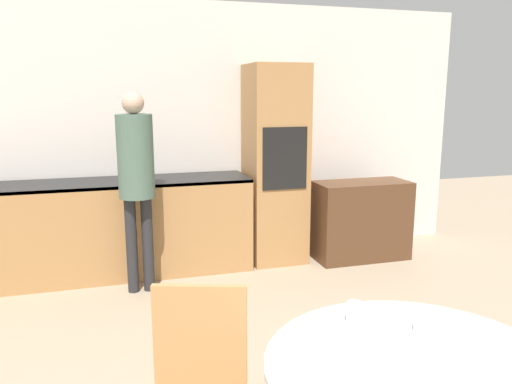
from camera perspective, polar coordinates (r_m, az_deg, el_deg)
The scene contains 8 objects.
wall_back at distance 5.17m, azimuth -7.51°, elevation 6.63°, with size 6.01×0.05×2.60m.
kitchen_counter at distance 4.91m, azimuth -16.33°, elevation -3.87°, with size 2.64×0.60×0.91m.
oven_unit at distance 5.07m, azimuth 2.19°, elevation 3.15°, with size 0.56×0.59×1.99m.
sideboard at distance 5.31m, azimuth 11.91°, elevation -3.18°, with size 0.97×0.45×0.81m.
person_standing at distance 4.31m, azimuth -13.54°, elevation 2.51°, with size 0.30×0.30×1.72m.
cup at distance 2.22m, azimuth 11.15°, elevation -13.37°, with size 0.07×0.07×0.09m.
bowl_near at distance 1.92m, azimuth 7.39°, elevation -18.38°, with size 0.13×0.13×0.04m.
bowl_centre at distance 2.23m, azimuth 19.61°, elevation -14.36°, with size 0.16×0.16×0.05m.
Camera 1 is at (-0.80, -0.41, 1.72)m, focal length 35.00 mm.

